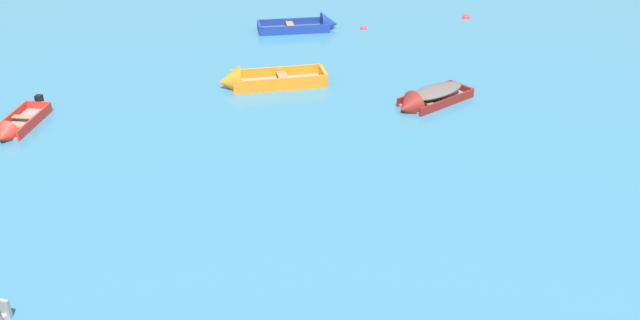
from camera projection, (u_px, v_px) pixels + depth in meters
The scene contains 6 objects.
rowboat_orange_cluster_inner at pixel (253, 81), 30.00m from camera, with size 4.55×1.98×1.28m.
rowboat_maroon_near_left at pixel (425, 99), 28.26m from camera, with size 3.53×3.06×1.17m.
rowboat_deep_blue_outer_right at pixel (314, 26), 36.89m from camera, with size 4.13×1.72×1.23m.
rowboat_red_back_row_right at pixel (14, 128), 26.12m from camera, with size 1.46×3.29×0.92m.
mooring_buoy_near_foreground at pixel (466, 18), 38.76m from camera, with size 0.42×0.42×0.42m, color red.
mooring_buoy_midfield at pixel (363, 29), 37.08m from camera, with size 0.34×0.34×0.34m, color red.
Camera 1 is at (-1.06, -0.48, 11.29)m, focal length 40.98 mm.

